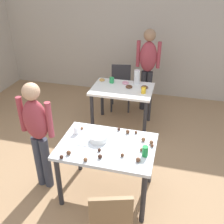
{
  "coord_description": "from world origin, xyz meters",
  "views": [
    {
      "loc": [
        0.73,
        -2.27,
        2.53
      ],
      "look_at": [
        -0.0,
        0.54,
        0.9
      ],
      "focal_mm": 41.2,
      "sensor_mm": 36.0,
      "label": 1
    }
  ],
  "objects_px": {
    "person_girl_near": "(37,129)",
    "chair_far_table": "(121,84)",
    "person_adult_far": "(148,63)",
    "dining_table_near": "(107,152)",
    "chair_near_table": "(110,218)",
    "mixing_bowl": "(99,138)",
    "dining_table_far": "(122,94)",
    "pitcher_far": "(137,77)",
    "soda_can": "(145,151)"
  },
  "relations": [
    {
      "from": "dining_table_near",
      "to": "chair_near_table",
      "type": "distance_m",
      "value": 0.81
    },
    {
      "from": "pitcher_far",
      "to": "mixing_bowl",
      "type": "bearing_deg",
      "value": -94.57
    },
    {
      "from": "person_girl_near",
      "to": "chair_far_table",
      "type": "bearing_deg",
      "value": 78.85
    },
    {
      "from": "chair_far_table",
      "to": "person_girl_near",
      "type": "xyz_separation_m",
      "value": [
        -0.47,
        -2.4,
        0.37
      ]
    },
    {
      "from": "person_girl_near",
      "to": "mixing_bowl",
      "type": "relative_size",
      "value": 6.86
    },
    {
      "from": "chair_near_table",
      "to": "soda_can",
      "type": "distance_m",
      "value": 0.77
    },
    {
      "from": "mixing_bowl",
      "to": "pitcher_far",
      "type": "distance_m",
      "value": 1.81
    },
    {
      "from": "pitcher_far",
      "to": "dining_table_far",
      "type": "bearing_deg",
      "value": -129.3
    },
    {
      "from": "dining_table_far",
      "to": "chair_far_table",
      "type": "bearing_deg",
      "value": 104.46
    },
    {
      "from": "chair_far_table",
      "to": "dining_table_far",
      "type": "bearing_deg",
      "value": -75.54
    },
    {
      "from": "dining_table_far",
      "to": "person_girl_near",
      "type": "distance_m",
      "value": 1.82
    },
    {
      "from": "dining_table_far",
      "to": "person_adult_far",
      "type": "xyz_separation_m",
      "value": [
        0.32,
        0.74,
        0.33
      ]
    },
    {
      "from": "person_adult_far",
      "to": "mixing_bowl",
      "type": "xyz_separation_m",
      "value": [
        -0.26,
        -2.29,
        -0.18
      ]
    },
    {
      "from": "chair_far_table",
      "to": "mixing_bowl",
      "type": "xyz_separation_m",
      "value": [
        0.25,
        -2.27,
        0.29
      ]
    },
    {
      "from": "person_adult_far",
      "to": "person_girl_near",
      "type": "bearing_deg",
      "value": -112.01
    },
    {
      "from": "chair_far_table",
      "to": "soda_can",
      "type": "height_order",
      "value": "soda_can"
    },
    {
      "from": "chair_near_table",
      "to": "person_adult_far",
      "type": "distance_m",
      "value": 3.15
    },
    {
      "from": "person_girl_near",
      "to": "soda_can",
      "type": "bearing_deg",
      "value": -0.96
    },
    {
      "from": "dining_table_near",
      "to": "person_girl_near",
      "type": "relative_size",
      "value": 0.76
    },
    {
      "from": "chair_far_table",
      "to": "dining_table_near",
      "type": "bearing_deg",
      "value": -81.19
    },
    {
      "from": "dining_table_near",
      "to": "soda_can",
      "type": "bearing_deg",
      "value": -10.93
    },
    {
      "from": "person_adult_far",
      "to": "dining_table_near",
      "type": "bearing_deg",
      "value": -93.52
    },
    {
      "from": "soda_can",
      "to": "person_adult_far",
      "type": "bearing_deg",
      "value": 97.15
    },
    {
      "from": "chair_near_table",
      "to": "mixing_bowl",
      "type": "height_order",
      "value": "chair_near_table"
    },
    {
      "from": "dining_table_far",
      "to": "chair_far_table",
      "type": "distance_m",
      "value": 0.76
    },
    {
      "from": "dining_table_near",
      "to": "chair_far_table",
      "type": "bearing_deg",
      "value": 98.81
    },
    {
      "from": "dining_table_far",
      "to": "soda_can",
      "type": "relative_size",
      "value": 8.43
    },
    {
      "from": "dining_table_near",
      "to": "mixing_bowl",
      "type": "distance_m",
      "value": 0.19
    },
    {
      "from": "pitcher_far",
      "to": "dining_table_near",
      "type": "bearing_deg",
      "value": -90.86
    },
    {
      "from": "dining_table_near",
      "to": "person_girl_near",
      "type": "distance_m",
      "value": 0.87
    },
    {
      "from": "dining_table_near",
      "to": "dining_table_far",
      "type": "relative_size",
      "value": 1.08
    },
    {
      "from": "dining_table_near",
      "to": "chair_far_table",
      "type": "relative_size",
      "value": 1.27
    },
    {
      "from": "chair_near_table",
      "to": "mixing_bowl",
      "type": "xyz_separation_m",
      "value": [
        -0.36,
        0.82,
        0.29
      ]
    },
    {
      "from": "person_girl_near",
      "to": "person_adult_far",
      "type": "distance_m",
      "value": 2.61
    },
    {
      "from": "dining_table_near",
      "to": "mixing_bowl",
      "type": "bearing_deg",
      "value": 152.5
    },
    {
      "from": "dining_table_near",
      "to": "chair_near_table",
      "type": "height_order",
      "value": "chair_near_table"
    },
    {
      "from": "chair_near_table",
      "to": "chair_far_table",
      "type": "xyz_separation_m",
      "value": [
        -0.6,
        3.09,
        0.0
      ]
    },
    {
      "from": "person_adult_far",
      "to": "chair_near_table",
      "type": "bearing_deg",
      "value": -88.21
    },
    {
      "from": "mixing_bowl",
      "to": "dining_table_near",
      "type": "bearing_deg",
      "value": -27.5
    },
    {
      "from": "person_adult_far",
      "to": "soda_can",
      "type": "relative_size",
      "value": 13.12
    },
    {
      "from": "person_girl_near",
      "to": "person_adult_far",
      "type": "xyz_separation_m",
      "value": [
        0.98,
        2.42,
        0.1
      ]
    },
    {
      "from": "dining_table_far",
      "to": "person_adult_far",
      "type": "bearing_deg",
      "value": 66.7
    },
    {
      "from": "dining_table_near",
      "to": "person_girl_near",
      "type": "bearing_deg",
      "value": -175.5
    },
    {
      "from": "soda_can",
      "to": "pitcher_far",
      "type": "relative_size",
      "value": 0.49
    },
    {
      "from": "dining_table_far",
      "to": "pitcher_far",
      "type": "relative_size",
      "value": 4.13
    },
    {
      "from": "chair_far_table",
      "to": "person_girl_near",
      "type": "relative_size",
      "value": 0.6
    },
    {
      "from": "pitcher_far",
      "to": "chair_far_table",
      "type": "bearing_deg",
      "value": 129.55
    },
    {
      "from": "dining_table_far",
      "to": "pitcher_far",
      "type": "bearing_deg",
      "value": 50.7
    },
    {
      "from": "soda_can",
      "to": "chair_far_table",
      "type": "bearing_deg",
      "value": 108.57
    },
    {
      "from": "chair_far_table",
      "to": "person_girl_near",
      "type": "bearing_deg",
      "value": -101.15
    }
  ]
}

